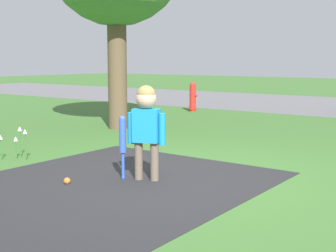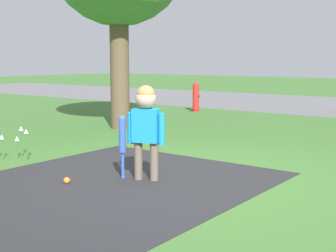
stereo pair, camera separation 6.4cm
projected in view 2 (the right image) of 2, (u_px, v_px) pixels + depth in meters
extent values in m
plane|color=#3D6B2D|center=(181.00, 177.00, 5.32)|extent=(60.00, 60.00, 0.00)
cylinder|color=#6B5B4C|center=(138.00, 161.00, 5.19)|extent=(0.09, 0.09, 0.43)
cylinder|color=#6B5B4C|center=(154.00, 162.00, 5.14)|extent=(0.09, 0.09, 0.43)
cube|color=#198CC6|center=(146.00, 125.00, 5.11)|extent=(0.32, 0.25, 0.37)
cylinder|color=#198CC6|center=(131.00, 128.00, 5.17)|extent=(0.07, 0.07, 0.35)
cylinder|color=#198CC6|center=(162.00, 129.00, 5.07)|extent=(0.07, 0.07, 0.35)
sphere|color=#D8AD8C|center=(146.00, 98.00, 5.07)|extent=(0.23, 0.23, 0.23)
sphere|color=#997A47|center=(146.00, 95.00, 5.07)|extent=(0.21, 0.21, 0.21)
sphere|color=blue|center=(123.00, 177.00, 5.24)|extent=(0.04, 0.04, 0.04)
cylinder|color=blue|center=(123.00, 166.00, 5.22)|extent=(0.03, 0.03, 0.31)
cylinder|color=blue|center=(122.00, 136.00, 5.17)|extent=(0.08, 0.08, 0.37)
sphere|color=blue|center=(122.00, 119.00, 5.15)|extent=(0.07, 0.07, 0.07)
sphere|color=orange|center=(67.00, 181.00, 5.04)|extent=(0.07, 0.07, 0.07)
cylinder|color=red|center=(196.00, 98.00, 12.06)|extent=(0.16, 0.16, 0.68)
sphere|color=red|center=(196.00, 85.00, 12.01)|extent=(0.15, 0.15, 0.15)
cylinder|color=red|center=(196.00, 108.00, 12.09)|extent=(0.20, 0.20, 0.05)
cylinder|color=red|center=(199.00, 96.00, 11.99)|extent=(0.07, 0.06, 0.06)
cylinder|color=brown|center=(120.00, 63.00, 8.97)|extent=(0.37, 0.37, 2.55)
cylinder|color=#38702D|center=(17.00, 150.00, 6.30)|extent=(0.01, 0.01, 0.25)
cone|color=silver|center=(17.00, 138.00, 6.28)|extent=(0.06, 0.06, 0.06)
cylinder|color=#38702D|center=(27.00, 147.00, 6.20)|extent=(0.01, 0.01, 0.36)
cone|color=silver|center=(26.00, 131.00, 6.17)|extent=(0.06, 0.06, 0.06)
cylinder|color=#38702D|center=(22.00, 144.00, 6.41)|extent=(0.01, 0.01, 0.37)
cone|color=silver|center=(21.00, 128.00, 6.38)|extent=(0.06, 0.06, 0.06)
cylinder|color=#38702D|center=(2.00, 149.00, 6.23)|extent=(0.01, 0.01, 0.28)
cone|color=silver|center=(2.00, 137.00, 6.20)|extent=(0.06, 0.06, 0.06)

